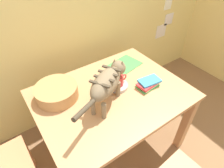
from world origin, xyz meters
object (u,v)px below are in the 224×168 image
cat (108,82)px  wicker_basket (57,92)px  magazine (125,64)px  coffee_mug (118,80)px  saucer_bowl (118,86)px  book_stack (148,83)px  dining_table (112,100)px

cat → wicker_basket: (-0.31, 0.28, -0.15)m
magazine → wicker_basket: (-0.74, -0.05, 0.05)m
magazine → wicker_basket: wicker_basket is taller
coffee_mug → wicker_basket: 0.51m
coffee_mug → wicker_basket: coffee_mug is taller
coffee_mug → magazine: coffee_mug is taller
saucer_bowl → coffee_mug: coffee_mug is taller
cat → saucer_bowl: (0.17, 0.10, -0.19)m
cat → magazine: bearing=97.2°
coffee_mug → book_stack: (0.22, -0.15, -0.04)m
saucer_bowl → wicker_basket: wicker_basket is taller
saucer_bowl → book_stack: book_stack is taller
book_stack → wicker_basket: 0.77m
magazine → book_stack: 0.38m
magazine → wicker_basket: bearing=173.5°
dining_table → wicker_basket: 0.47m
cat → coffee_mug: (0.17, 0.10, -0.13)m
dining_table → coffee_mug: 0.19m
cat → wicker_basket: bearing=-162.4°
coffee_mug → wicker_basket: (-0.48, 0.18, -0.02)m
cat → book_stack: cat is taller
saucer_bowl → magazine: size_ratio=0.61×
magazine → coffee_mug: bearing=-148.7°
cat → magazine: 0.58m
book_stack → cat: bearing=173.0°
saucer_bowl → wicker_basket: (-0.48, 0.18, 0.04)m
wicker_basket → saucer_bowl: bearing=-21.0°
book_stack → dining_table: bearing=160.1°
coffee_mug → cat: bearing=-150.5°
dining_table → coffee_mug: coffee_mug is taller
saucer_bowl → coffee_mug: (0.00, 0.00, 0.06)m
dining_table → cat: (-0.08, -0.06, 0.29)m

